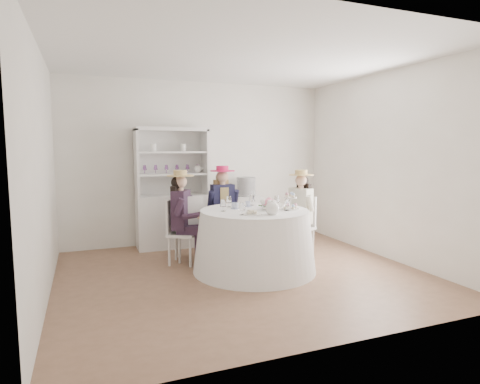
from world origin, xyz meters
name	(u,v)px	position (x,y,z in m)	size (l,w,h in m)	color
ground	(243,274)	(0.00, 0.00, 0.00)	(4.50, 4.50, 0.00)	brown
ceiling	(243,57)	(0.00, 0.00, 2.70)	(4.50, 4.50, 0.00)	white
wall_back	(199,163)	(0.00, 2.00, 1.35)	(4.50, 4.50, 0.00)	silver
wall_front	(338,182)	(0.00, -2.00, 1.35)	(4.50, 4.50, 0.00)	silver
wall_left	(42,173)	(-2.25, 0.00, 1.35)	(4.50, 4.50, 0.00)	silver
wall_right	(387,166)	(2.25, 0.00, 1.35)	(4.50, 4.50, 0.00)	silver
tea_table	(254,240)	(0.20, 0.10, 0.40)	(1.61, 1.61, 0.81)	white
hutch	(172,205)	(-0.53, 1.76, 0.68)	(1.25, 0.71, 1.92)	silver
side_table	(246,218)	(0.73, 1.70, 0.39)	(0.50, 0.50, 0.78)	silver
hatbox	(246,187)	(0.73, 1.70, 0.94)	(0.33, 0.33, 0.33)	black
guest_left	(183,211)	(-0.60, 0.75, 0.74)	(0.56, 0.51, 1.31)	silver
guest_mid	(223,204)	(0.12, 1.13, 0.75)	(0.48, 0.50, 1.33)	silver
guest_right	(300,208)	(1.13, 0.55, 0.72)	(0.54, 0.49, 1.28)	silver
spare_chair	(189,226)	(-0.48, 0.85, 0.50)	(0.42, 0.42, 0.94)	silver
teacup_a	(235,206)	(-0.01, 0.27, 0.85)	(0.09, 0.09, 0.07)	white
teacup_b	(248,204)	(0.23, 0.38, 0.84)	(0.07, 0.07, 0.07)	white
teacup_c	(265,204)	(0.43, 0.27, 0.85)	(0.10, 0.10, 0.08)	white
flower_bowl	(271,207)	(0.41, 0.04, 0.84)	(0.22, 0.22, 0.06)	white
flower_arrangement	(269,203)	(0.38, 0.02, 0.90)	(0.20, 0.20, 0.07)	pink
table_teapot	(272,208)	(0.26, -0.32, 0.88)	(0.24, 0.17, 0.18)	white
sandwich_plate	(252,213)	(0.03, -0.21, 0.82)	(0.23, 0.23, 0.05)	white
cupcake_stand	(290,203)	(0.66, -0.02, 0.89)	(0.23, 0.23, 0.21)	white
stemware_set	(254,204)	(0.20, 0.10, 0.88)	(0.89, 0.89, 0.15)	white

